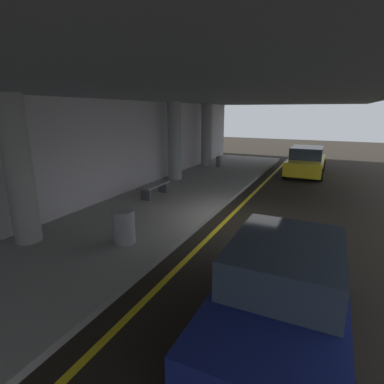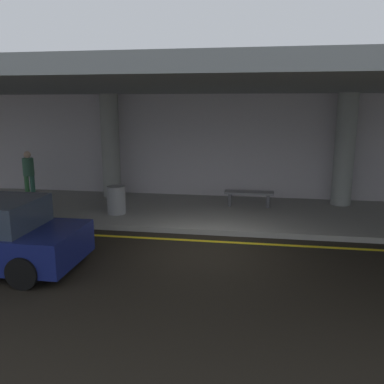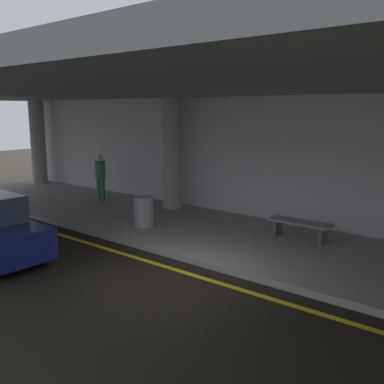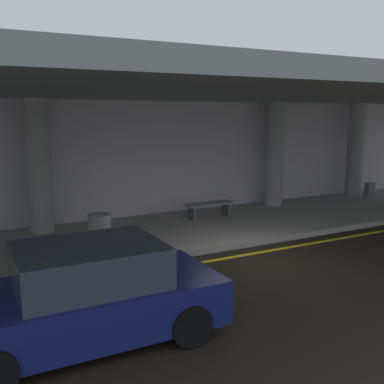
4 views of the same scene
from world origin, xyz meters
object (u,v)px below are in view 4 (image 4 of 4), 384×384
support_column_center (274,154)px  car_navy (86,297)px  bench_metal (210,207)px  support_column_right_mid (355,150)px  trash_bin_steel (100,231)px  support_column_left_mid (39,166)px  suitcase_upright_primary (369,191)px

support_column_center → car_navy: support_column_center is taller
car_navy → bench_metal: size_ratio=2.56×
support_column_right_mid → trash_bin_steel: 11.35m
car_navy → bench_metal: 7.85m
support_column_right_mid → trash_bin_steel: size_ratio=4.29×
support_column_left_mid → support_column_right_mid: 12.00m
support_column_left_mid → suitcase_upright_primary: bearing=-3.7°
support_column_center → bench_metal: 3.45m
car_navy → trash_bin_steel: (1.41, 4.11, -0.14)m
support_column_right_mid → suitcase_upright_primary: 1.70m
support_column_left_mid → support_column_right_mid: (12.00, 0.00, 0.00)m
support_column_center → suitcase_upright_primary: support_column_center is taller
support_column_center → support_column_right_mid: size_ratio=1.00×
support_column_center → car_navy: bearing=-142.8°
suitcase_upright_primary → bench_metal: suitcase_upright_primary is taller
car_navy → support_column_right_mid: bearing=29.2°
support_column_left_mid → trash_bin_steel: size_ratio=4.29×
car_navy → suitcase_upright_primary: bearing=26.2°
trash_bin_steel → bench_metal: bearing=21.7°
support_column_left_mid → bench_metal: (4.96, -0.72, -1.47)m
support_column_center → trash_bin_steel: (-7.03, -2.30, -1.40)m
bench_metal → support_column_left_mid: bearing=171.8°
support_column_left_mid → support_column_center: (8.00, 0.00, 0.00)m
support_column_left_mid → suitcase_upright_primary: (12.04, -0.78, -1.51)m
support_column_center → trash_bin_steel: 7.53m
support_column_center → suitcase_upright_primary: 4.39m
support_column_left_mid → trash_bin_steel: 2.87m
car_navy → bench_metal: bearing=48.4°
support_column_right_mid → suitcase_upright_primary: support_column_right_mid is taller
support_column_left_mid → bench_metal: 5.22m
suitcase_upright_primary → support_column_center: bearing=147.3°
support_column_right_mid → support_column_left_mid: bearing=180.0°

